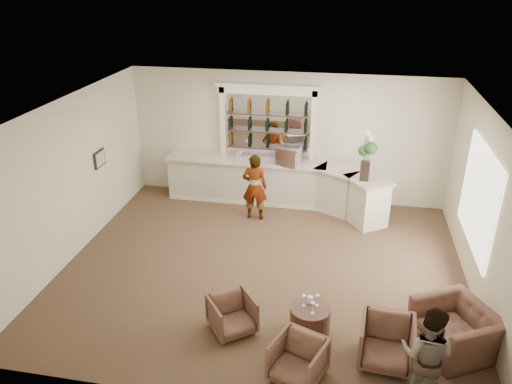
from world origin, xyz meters
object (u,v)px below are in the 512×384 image
cocktail_table (310,320)px  armchair_far (455,329)px  guest (427,356)px  armchair_left (232,314)px  armchair_center (298,360)px  flower_vase (366,153)px  sommelier (255,187)px  armchair_right (386,343)px  espresso_machine (289,156)px  bar_counter (277,184)px

cocktail_table → armchair_far: (2.29, 0.04, 0.13)m
guest → armchair_left: (-2.96, 0.91, -0.45)m
armchair_far → guest: bearing=-57.8°
cocktail_table → armchair_left: (-1.28, -0.19, 0.07)m
guest → armchair_center: bearing=20.2°
armchair_left → flower_vase: bearing=26.3°
sommelier → armchair_right: size_ratio=1.97×
espresso_machine → flower_vase: flower_vase is taller
bar_counter → armchair_left: 4.97m
cocktail_table → armchair_center: size_ratio=0.91×
cocktail_table → guest: (1.67, -1.10, 0.52)m
guest → armchair_far: bearing=-96.8°
armchair_far → flower_vase: size_ratio=0.99×
espresso_machine → flower_vase: bearing=-4.3°
guest → espresso_machine: espresso_machine is taller
cocktail_table → espresso_machine: espresso_machine is taller
armchair_left → armchair_center: size_ratio=0.96×
armchair_center → flower_vase: size_ratio=0.62×
guest → armchair_far: size_ratio=1.31×
bar_counter → sommelier: bearing=-116.3°
armchair_far → espresso_machine: espresso_machine is taller
cocktail_table → espresso_machine: 4.95m
bar_counter → espresso_machine: 0.85m
cocktail_table → sommelier: bearing=113.4°
cocktail_table → armchair_right: (1.21, -0.47, 0.13)m
cocktail_table → armchair_center: 1.06m
armchair_center → flower_vase: bearing=101.0°
sommelier → guest: 6.04m
armchair_center → espresso_machine: 5.93m
sommelier → espresso_machine: bearing=-133.9°
armchair_right → cocktail_table: bearing=163.4°
espresso_machine → sommelier: bearing=-116.3°
armchair_right → armchair_far: armchair_far is taller
armchair_right → espresso_machine: espresso_machine is taller
espresso_machine → flower_vase: 1.98m
cocktail_table → bar_counter: bearing=104.9°
flower_vase → guest: bearing=-80.7°
sommelier → espresso_machine: 1.19m
guest → armchair_center: size_ratio=2.08×
armchair_center → espresso_machine: (-0.92, 5.77, 1.04)m
bar_counter → armchair_center: 5.95m
espresso_machine → armchair_left: bearing=-78.4°
bar_counter → espresso_machine: bearing=-12.1°
cocktail_table → armchair_right: bearing=-21.2°
armchair_far → espresso_machine: 5.80m
sommelier → flower_vase: flower_vase is taller
sommelier → armchair_center: sommelier is taller
bar_counter → armchair_left: (-0.01, -4.96, -0.25)m
sommelier → armchair_center: size_ratio=2.21×
armchair_left → armchair_far: (3.57, 0.23, 0.06)m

